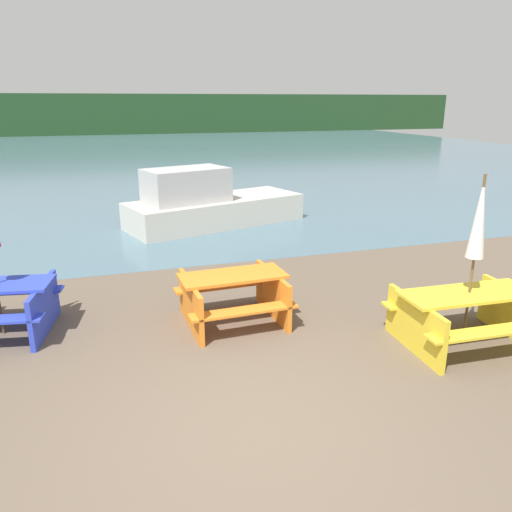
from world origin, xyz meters
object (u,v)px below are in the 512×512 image
at_px(picnic_table_yellow, 467,313).
at_px(boat, 208,204).
at_px(umbrella_white, 479,219).
at_px(picnic_table_orange, 233,294).

xyz_separation_m(picnic_table_yellow, boat, (-1.95, 8.03, 0.11)).
bearing_deg(picnic_table_yellow, umbrella_white, 14.04).
xyz_separation_m(picnic_table_yellow, picnic_table_orange, (-2.93, 1.70, -0.02)).
height_order(umbrella_white, boat, umbrella_white).
distance_m(picnic_table_yellow, umbrella_white, 1.34).
distance_m(picnic_table_yellow, picnic_table_orange, 3.38).
xyz_separation_m(picnic_table_yellow, umbrella_white, (0.00, 0.00, 1.34)).
bearing_deg(boat, picnic_table_yellow, -93.54).
bearing_deg(picnic_table_orange, umbrella_white, -30.08).
height_order(picnic_table_orange, boat, boat).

